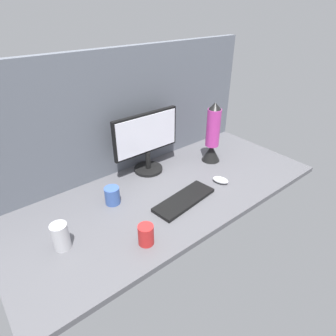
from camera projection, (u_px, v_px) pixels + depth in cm
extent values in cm
cube|color=#515156|center=(166.00, 192.00, 164.19)|extent=(180.00, 80.00, 3.00)
cube|color=#565B66|center=(127.00, 112.00, 169.93)|extent=(180.00, 5.00, 72.68)
cylinder|color=black|center=(148.00, 169.00, 182.01)|extent=(18.00, 18.00, 1.80)
cylinder|color=black|center=(148.00, 160.00, 178.74)|extent=(3.20, 3.20, 11.00)
cube|color=black|center=(146.00, 133.00, 170.26)|extent=(44.19, 2.40, 24.85)
cube|color=silver|center=(147.00, 134.00, 169.32)|extent=(41.79, 0.60, 22.45)
cube|color=black|center=(184.00, 200.00, 153.91)|extent=(38.33, 17.50, 2.00)
ellipsoid|color=silver|center=(221.00, 180.00, 169.38)|extent=(8.49, 10.92, 3.40)
cylinder|color=#B2B2B7|center=(61.00, 236.00, 122.77)|extent=(7.34, 7.34, 12.72)
cylinder|color=red|center=(146.00, 235.00, 125.73)|extent=(7.09, 7.09, 9.75)
cylinder|color=#38569E|center=(112.00, 196.00, 150.86)|extent=(7.93, 7.93, 9.57)
cone|color=black|center=(211.00, 153.00, 191.26)|extent=(12.25, 12.25, 11.13)
cylinder|color=#B2338C|center=(213.00, 128.00, 182.16)|extent=(8.91, 8.91, 24.50)
cone|color=black|center=(215.00, 106.00, 174.76)|extent=(8.02, 8.02, 4.45)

